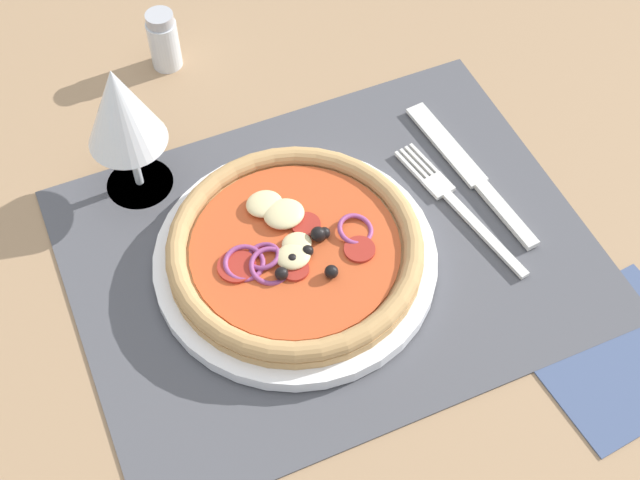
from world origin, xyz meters
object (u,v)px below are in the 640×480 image
object	(u,v)px
pizza	(296,252)
wine_glass	(120,109)
plate	(297,263)
fork	(454,202)
napkin	(619,354)
pepper_shaker	(164,41)
knife	(469,171)

from	to	relation	value
pizza	wine_glass	distance (cm)	19.63
plate	fork	xyz separation A→B (cm)	(16.30, 0.89, -0.47)
plate	napkin	bearing A→B (deg)	-40.97
fork	pepper_shaker	distance (cm)	34.84
pepper_shaker	fork	bearing A→B (deg)	-57.09
plate	pepper_shaker	xyz separation A→B (cm)	(-2.58, 30.06, 2.16)
pizza	napkin	bearing A→B (deg)	-41.03
pizza	fork	world-z (taller)	pizza
fork	pepper_shaker	bearing A→B (deg)	22.52
wine_glass	fork	bearing A→B (deg)	-28.39
plate	fork	bearing A→B (deg)	3.14
knife	napkin	xyz separation A→B (cm)	(2.04, -22.23, -0.47)
plate	wine_glass	xyz separation A→B (cm)	(-10.10, 15.16, 9.24)
plate	wine_glass	distance (cm)	20.43
plate	fork	distance (cm)	16.33
knife	fork	bearing A→B (deg)	125.18
plate	pizza	distance (cm)	1.78
plate	pizza	bearing A→B (deg)	110.27
plate	knife	xyz separation A→B (cm)	(19.42, 3.60, -0.44)
pizza	napkin	xyz separation A→B (cm)	(21.48, -18.69, -2.70)
knife	wine_glass	size ratio (longest dim) A/B	1.35
knife	napkin	world-z (taller)	knife
wine_glass	napkin	size ratio (longest dim) A/B	1.04
wine_glass	pizza	bearing A→B (deg)	-56.28
pizza	napkin	distance (cm)	28.60
plate	wine_glass	bearing A→B (deg)	123.67
pizza	knife	xyz separation A→B (cm)	(19.44, 3.54, -2.22)
fork	napkin	world-z (taller)	fork
wine_glass	pepper_shaker	world-z (taller)	wine_glass
knife	pepper_shaker	distance (cm)	34.50
plate	knife	size ratio (longest dim) A/B	1.26
plate	napkin	distance (cm)	28.43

